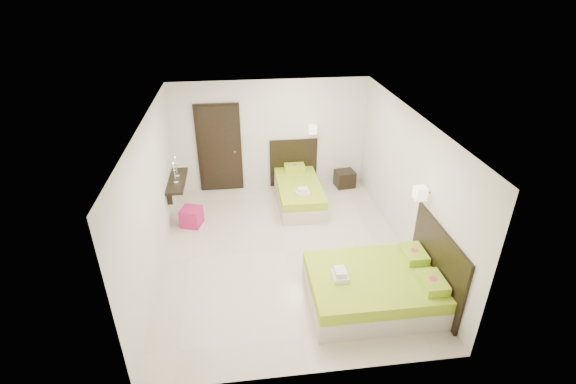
{
  "coord_description": "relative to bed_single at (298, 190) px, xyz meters",
  "views": [
    {
      "loc": [
        -0.74,
        -6.4,
        4.71
      ],
      "look_at": [
        0.1,
        0.3,
        1.1
      ],
      "focal_mm": 26.0,
      "sensor_mm": 36.0,
      "label": 1
    }
  ],
  "objects": [
    {
      "name": "door",
      "position": [
        -1.74,
        0.82,
        0.76
      ],
      "size": [
        1.02,
        0.15,
        2.14
      ],
      "color": "black",
      "rests_on": "ground"
    },
    {
      "name": "floor",
      "position": [
        -0.54,
        -1.88,
        -0.29
      ],
      "size": [
        5.5,
        5.5,
        0.0
      ],
      "primitive_type": "plane",
      "color": "beige",
      "rests_on": "ground"
    },
    {
      "name": "bed_single",
      "position": [
        0.0,
        0.0,
        0.0
      ],
      "size": [
        1.14,
        1.9,
        1.57
      ],
      "color": "beige",
      "rests_on": "ground"
    },
    {
      "name": "bed_double",
      "position": [
        0.77,
        -3.4,
        0.02
      ],
      "size": [
        2.04,
        1.73,
        1.68
      ],
      "color": "beige",
      "rests_on": "ground"
    },
    {
      "name": "ottoman",
      "position": [
        -2.35,
        -0.73,
        -0.09
      ],
      "size": [
        0.48,
        0.48,
        0.39
      ],
      "primitive_type": "cube",
      "rotation": [
        0.0,
        0.0,
        -0.28
      ],
      "color": "#A6164F",
      "rests_on": "ground"
    },
    {
      "name": "nightstand",
      "position": [
        1.24,
        0.61,
        -0.09
      ],
      "size": [
        0.49,
        0.45,
        0.4
      ],
      "primitive_type": "cube",
      "rotation": [
        0.0,
        0.0,
        0.12
      ],
      "color": "black",
      "rests_on": "ground"
    },
    {
      "name": "console_shelf",
      "position": [
        -2.62,
        -0.28,
        0.53
      ],
      "size": [
        0.35,
        1.2,
        0.78
      ],
      "color": "black",
      "rests_on": "ground"
    }
  ]
}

